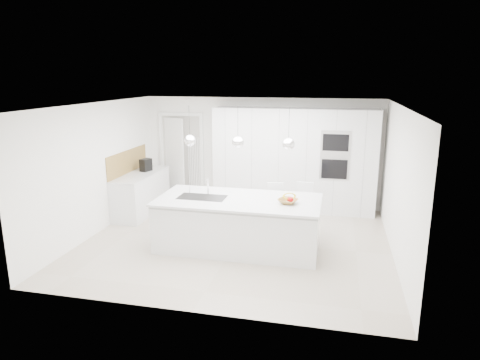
% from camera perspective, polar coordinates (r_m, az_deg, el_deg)
% --- Properties ---
extents(floor, '(5.50, 5.50, 0.00)m').
position_cam_1_polar(floor, '(8.01, -0.48, -8.17)').
color(floor, '#B9AB98').
rests_on(floor, ground).
extents(wall_back, '(5.50, 0.00, 5.50)m').
position_cam_1_polar(wall_back, '(10.03, 2.79, 3.77)').
color(wall_back, white).
rests_on(wall_back, ground).
extents(wall_left, '(0.00, 5.00, 5.00)m').
position_cam_1_polar(wall_left, '(8.67, -18.49, 1.46)').
color(wall_left, white).
rests_on(wall_left, ground).
extents(ceiling, '(5.50, 5.50, 0.00)m').
position_cam_1_polar(ceiling, '(7.44, -0.52, 9.98)').
color(ceiling, white).
rests_on(ceiling, wall_back).
extents(tall_cabinets, '(3.60, 0.60, 2.30)m').
position_cam_1_polar(tall_cabinets, '(9.65, 7.16, 2.67)').
color(tall_cabinets, silver).
rests_on(tall_cabinets, floor).
extents(oven_stack, '(0.62, 0.04, 1.05)m').
position_cam_1_polar(oven_stack, '(9.26, 12.56, 3.24)').
color(oven_stack, '#A5A5A8').
rests_on(oven_stack, tall_cabinets).
extents(doorway_frame, '(1.11, 0.08, 2.13)m').
position_cam_1_polar(doorway_frame, '(10.55, -7.75, 2.91)').
color(doorway_frame, white).
rests_on(doorway_frame, floor).
extents(hallway_door, '(0.76, 0.38, 2.00)m').
position_cam_1_polar(hallway_door, '(10.59, -9.11, 2.81)').
color(hallway_door, white).
rests_on(hallway_door, floor).
extents(radiator, '(0.32, 0.04, 1.40)m').
position_cam_1_polar(radiator, '(10.47, -6.10, 1.90)').
color(radiator, white).
rests_on(radiator, floor).
extents(left_base_cabinets, '(0.60, 1.80, 0.86)m').
position_cam_1_polar(left_base_cabinets, '(9.74, -13.00, -1.83)').
color(left_base_cabinets, silver).
rests_on(left_base_cabinets, floor).
extents(left_worktop, '(0.62, 1.82, 0.04)m').
position_cam_1_polar(left_worktop, '(9.63, -13.14, 0.75)').
color(left_worktop, silver).
rests_on(left_worktop, left_base_cabinets).
extents(oak_backsplash, '(0.02, 1.80, 0.50)m').
position_cam_1_polar(oak_backsplash, '(9.70, -14.76, 2.38)').
color(oak_backsplash, olive).
rests_on(oak_backsplash, wall_left).
extents(island_base, '(2.80, 1.20, 0.86)m').
position_cam_1_polar(island_base, '(7.56, -0.27, -6.04)').
color(island_base, silver).
rests_on(island_base, floor).
extents(island_worktop, '(2.84, 1.40, 0.04)m').
position_cam_1_polar(island_worktop, '(7.46, -0.19, -2.67)').
color(island_worktop, silver).
rests_on(island_worktop, island_base).
extents(island_sink, '(0.84, 0.44, 0.18)m').
position_cam_1_polar(island_sink, '(7.60, -5.06, -2.89)').
color(island_sink, '#3F3F42').
rests_on(island_sink, island_worktop).
extents(island_tap, '(0.02, 0.02, 0.30)m').
position_cam_1_polar(island_tap, '(7.71, -4.29, -0.86)').
color(island_tap, white).
rests_on(island_tap, island_worktop).
extents(pendant_left, '(0.20, 0.20, 0.20)m').
position_cam_1_polar(pendant_left, '(7.43, -6.71, 5.23)').
color(pendant_left, white).
rests_on(pendant_left, ceiling).
extents(pendant_mid, '(0.20, 0.20, 0.20)m').
position_cam_1_polar(pendant_mid, '(7.19, -0.28, 5.04)').
color(pendant_mid, white).
rests_on(pendant_mid, ceiling).
extents(pendant_right, '(0.20, 0.20, 0.20)m').
position_cam_1_polar(pendant_right, '(7.05, 6.48, 4.77)').
color(pendant_right, white).
rests_on(pendant_right, ceiling).
extents(fruit_bowl, '(0.41, 0.41, 0.08)m').
position_cam_1_polar(fruit_bowl, '(7.23, 6.41, -2.82)').
color(fruit_bowl, olive).
rests_on(fruit_bowl, island_worktop).
extents(espresso_machine, '(0.23, 0.29, 0.28)m').
position_cam_1_polar(espresso_machine, '(9.81, -12.45, 1.97)').
color(espresso_machine, black).
rests_on(espresso_machine, left_worktop).
extents(bar_stool_left, '(0.40, 0.50, 0.98)m').
position_cam_1_polar(bar_stool_left, '(8.23, 4.56, -3.95)').
color(bar_stool_left, white).
rests_on(bar_stool_left, floor).
extents(bar_stool_right, '(0.36, 0.48, 0.99)m').
position_cam_1_polar(bar_stool_right, '(8.31, 8.53, -3.87)').
color(bar_stool_right, white).
rests_on(bar_stool_right, floor).
extents(apple_a, '(0.09, 0.09, 0.09)m').
position_cam_1_polar(apple_a, '(7.19, 6.78, -2.63)').
color(apple_a, '#A10808').
rests_on(apple_a, fruit_bowl).
extents(apple_b, '(0.08, 0.08, 0.08)m').
position_cam_1_polar(apple_b, '(7.22, 6.77, -2.59)').
color(apple_b, '#A10808').
rests_on(apple_b, fruit_bowl).
extents(apple_c, '(0.07, 0.07, 0.07)m').
position_cam_1_polar(apple_c, '(7.25, 6.51, -2.57)').
color(apple_c, '#A10808').
rests_on(apple_c, fruit_bowl).
extents(banana_bunch, '(0.25, 0.18, 0.23)m').
position_cam_1_polar(banana_bunch, '(7.21, 6.59, -2.16)').
color(banana_bunch, yellow).
rests_on(banana_bunch, fruit_bowl).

